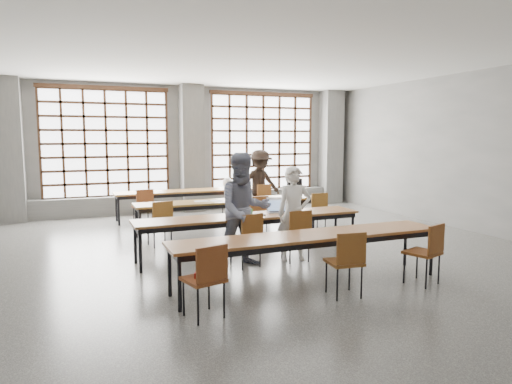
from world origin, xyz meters
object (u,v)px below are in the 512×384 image
Objects in this scene: chair_mid_right at (317,208)px; laptop_back at (243,185)px; desk_row_b at (229,203)px; chair_near_mid at (347,257)px; chair_front_right at (297,230)px; backpack at (294,187)px; chair_near_left at (207,274)px; desk_row_d at (310,239)px; desk_row_c at (250,219)px; desk_row_a at (195,192)px; chair_mid_centre at (257,212)px; chair_back_right at (262,197)px; chair_near_right at (428,248)px; chair_back_left at (144,204)px; student_female at (244,210)px; chair_mid_left at (161,219)px; student_back at (260,184)px; chair_back_mid at (233,199)px; laptop_front at (277,209)px; red_pouch at (203,275)px; mouse at (299,211)px; phone at (262,215)px; plastic_bag at (227,183)px; student_male at (294,214)px; green_box at (246,212)px; chair_front_left at (248,234)px.

laptop_back is at bearing 102.62° from chair_mid_right.
chair_near_mid is (0.11, -4.35, -0.13)m from desk_row_b.
chair_front_right is 2.95m from backpack.
chair_near_left is at bearing -133.78° from chair_mid_right.
desk_row_d is at bearing -91.20° from desk_row_b.
desk_row_a is at bearing 88.82° from desk_row_c.
desk_row_a is 4.55× the size of chair_mid_centre.
chair_back_right and chair_near_mid have the same top height.
desk_row_b is at bearing 108.42° from chair_near_right.
desk_row_b is 1.00× the size of desk_row_c.
laptop_back is (1.44, 4.17, 0.13)m from desk_row_c.
chair_mid_right is (3.39, -2.11, 0.00)m from chair_back_left.
desk_row_d is at bearing -98.75° from chair_mid_centre.
desk_row_d is at bearing -64.13° from student_female.
chair_mid_left is (-1.39, -2.74, -0.13)m from desk_row_a.
student_female is (-0.50, 1.27, 0.25)m from desk_row_d.
chair_back_right is at bearing -21.40° from desk_row_a.
desk_row_a is 2.29× the size of student_back.
chair_back_mid reaches higher than desk_row_a.
chair_back_left is 3.82m from laptop_front.
chair_front_right is at bearing 38.95° from red_pouch.
laptop_back reaches higher than desk_row_c.
chair_front_right and chair_near_right have the same top height.
desk_row_b is 2.18m from chair_back_left.
chair_back_left is 8.98× the size of mouse.
chair_mid_left is 3.72m from chair_near_left.
chair_back_mid is 3.61m from phone.
desk_row_b is at bearing 97.00° from chair_front_right.
chair_near_right is 6.77× the size of phone.
desk_row_b is at bearing 67.38° from red_pouch.
chair_front_right is 2.73m from chair_near_left.
backpack is 1.40× the size of plastic_bag.
student_male reaches higher than chair_mid_right.
student_male is (0.00, 0.13, 0.26)m from chair_front_right.
student_back reaches higher than green_box.
laptop_front is at bearing -108.65° from chair_back_right.
chair_near_left is at bearing -110.54° from backpack.
chair_back_mid reaches higher than desk_row_d.
desk_row_d is 4.55× the size of chair_near_left.
student_female reaches higher than chair_back_mid.
desk_row_d is at bearing -97.56° from plastic_bag.
desk_row_a is 2.12m from desk_row_b.
chair_near_mid is at bearing -94.87° from chair_back_mid.
desk_row_c is 2.44m from chair_near_mid.
desk_row_a is 20.00× the size of red_pouch.
chair_front_left is (1.02, -4.06, 0.00)m from chair_back_left.
desk_row_a is 4.70m from chair_front_left.
chair_back_right is at bearing 71.35° from laptop_front.
chair_near_left is (-1.76, -4.34, -0.13)m from desk_row_b.
chair_near_mid is (0.31, -6.46, -0.13)m from desk_row_a.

